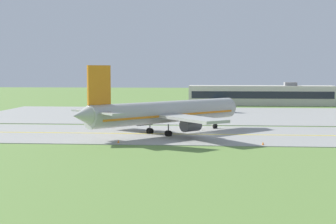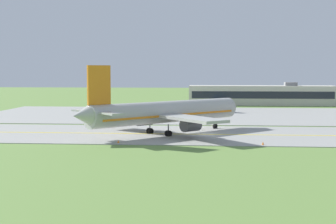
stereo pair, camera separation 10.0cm
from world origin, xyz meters
name	(u,v)px [view 2 (the right image)]	position (x,y,z in m)	size (l,w,h in m)	color
ground_plane	(207,135)	(0.00, 0.00, 0.00)	(500.00, 500.00, 0.00)	olive
taxiway_strip	(207,135)	(0.00, 0.00, 0.05)	(240.00, 28.00, 0.10)	gray
apron_pad	(246,115)	(10.00, 42.00, 0.05)	(140.00, 52.00, 0.10)	gray
taxiway_centreline	(207,134)	(0.00, 0.00, 0.11)	(220.00, 0.60, 0.01)	yellow
airplane_lead	(165,112)	(-7.73, -0.22, 4.13)	(30.71, 31.73, 12.70)	#ADADA8
service_truck_baggage	(135,113)	(-17.58, 28.35, 1.53)	(5.41, 5.93, 2.60)	yellow
service_truck_fuel	(224,107)	(4.37, 50.59, 1.53)	(5.57, 5.80, 2.60)	#264CA5
terminal_building	(261,95)	(17.76, 82.19, 3.33)	(48.95, 9.01, 7.81)	beige
traffic_cone_near_edge	(118,142)	(-14.29, -12.34, 0.30)	(0.44, 0.44, 0.60)	orange
traffic_cone_mid_edge	(263,144)	(8.95, -12.58, 0.30)	(0.44, 0.44, 0.60)	orange
traffic_cone_far_edge	(97,124)	(-23.65, 13.45, 0.30)	(0.44, 0.44, 0.60)	orange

